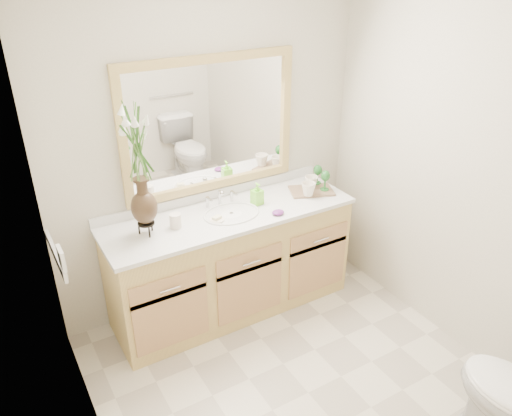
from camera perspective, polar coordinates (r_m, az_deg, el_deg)
floor at (r=3.39m, az=5.98°, el=-20.25°), size 2.60×2.60×0.00m
wall_back at (r=3.64m, az=-5.24°, el=6.42°), size 2.40×0.02×2.40m
wall_left at (r=2.22m, az=-18.75°, el=-10.08°), size 0.02×2.60×2.40m
wall_right at (r=3.44m, az=23.40°, el=2.89°), size 0.02×2.60×2.40m
vanity at (r=3.78m, az=-2.83°, el=-6.32°), size 1.80×0.55×0.80m
counter at (r=3.57m, az=-2.98°, el=-0.76°), size 1.84×0.57×0.03m
sink at (r=3.57m, az=-2.83°, el=-1.43°), size 0.38×0.34×0.23m
mirror at (r=3.56m, az=-5.22°, el=9.40°), size 1.32×0.04×0.97m
switch_plate at (r=2.98m, az=-21.36°, el=-5.35°), size 0.02×0.12×0.12m
flower_vase at (r=3.13m, az=-13.33°, el=6.02°), size 0.20×0.20×0.83m
tumbler at (r=3.39m, az=-9.19°, el=-1.45°), size 0.08×0.08×0.10m
soap_dish at (r=3.46m, az=-4.48°, el=-1.28°), size 0.10×0.10×0.03m
soap_bottle at (r=3.65m, az=0.12°, el=1.53°), size 0.07×0.08×0.15m
purple_dish at (r=3.53m, az=2.53°, el=-0.50°), size 0.10×0.08×0.03m
tray at (r=3.89m, az=6.35°, el=1.97°), size 0.38×0.32×0.02m
mug_left at (r=3.77m, az=6.01°, el=2.21°), size 0.13×0.12×0.11m
mug_right at (r=3.90m, az=6.34°, el=3.00°), size 0.14×0.13×0.10m
goblet_front at (r=3.86m, az=7.93°, el=3.53°), size 0.07×0.07×0.16m
goblet_back at (r=3.96m, az=7.07°, el=4.21°), size 0.07×0.07×0.15m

